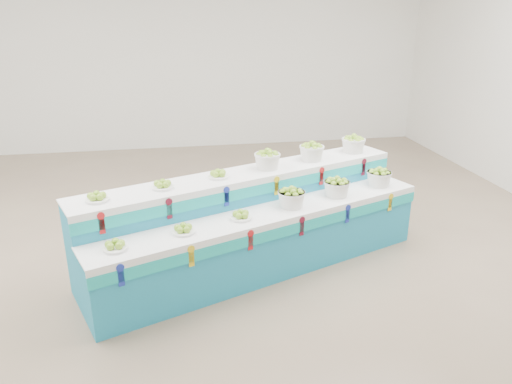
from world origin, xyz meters
TOP-DOWN VIEW (x-y plane):
  - ground at (0.00, 0.00)m, footprint 10.00×10.00m
  - back_wall at (0.00, 5.00)m, footprint 10.00×0.00m
  - display_stand at (0.66, -0.18)m, footprint 3.98×2.35m
  - plate_lower_left at (-0.75, -0.99)m, footprint 0.29×0.29m
  - plate_lower_mid at (-0.14, -0.75)m, footprint 0.29×0.29m
  - plate_lower_right at (0.44, -0.52)m, footprint 0.29×0.29m
  - basket_lower_left at (1.02, -0.29)m, footprint 0.38×0.38m
  - basket_lower_mid at (1.61, -0.06)m, footprint 0.38×0.38m
  - basket_lower_right at (2.22, 0.18)m, footprint 0.38×0.38m
  - plate_upper_left at (-0.93, -0.54)m, footprint 0.29×0.29m
  - plate_upper_mid at (-0.32, -0.30)m, footprint 0.29×0.29m
  - plate_upper_right at (0.27, -0.07)m, footprint 0.29×0.29m
  - basket_upper_left at (0.85, 0.16)m, footprint 0.38×0.38m
  - basket_upper_mid at (1.43, 0.38)m, footprint 0.38×0.38m
  - basket_upper_right at (2.04, 0.62)m, footprint 0.38×0.38m

SIDE VIEW (x-z plane):
  - ground at x=0.00m, z-range 0.00..0.00m
  - display_stand at x=0.66m, z-range 0.00..1.02m
  - plate_lower_left at x=-0.75m, z-range 0.72..0.81m
  - plate_lower_mid at x=-0.14m, z-range 0.72..0.81m
  - plate_lower_right at x=0.44m, z-range 0.72..0.81m
  - basket_lower_left at x=1.02m, z-range 0.72..0.94m
  - basket_lower_mid at x=1.61m, z-range 0.72..0.94m
  - basket_lower_right at x=2.22m, z-range 0.72..0.94m
  - plate_upper_left at x=-0.93m, z-range 1.02..1.11m
  - plate_upper_mid at x=-0.32m, z-range 1.02..1.11m
  - plate_upper_right at x=0.27m, z-range 1.02..1.11m
  - basket_upper_left at x=0.85m, z-range 1.02..1.24m
  - basket_upper_mid at x=1.43m, z-range 1.02..1.24m
  - basket_upper_right at x=2.04m, z-range 1.02..1.24m
  - back_wall at x=0.00m, z-range -3.00..7.00m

